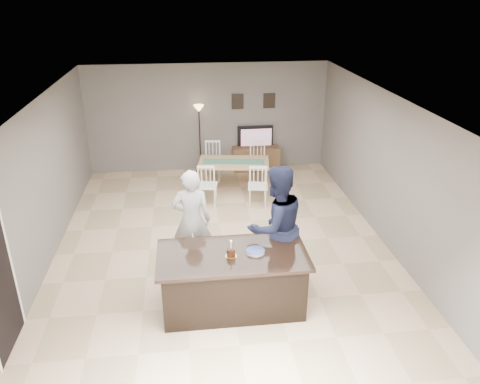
{
  "coord_description": "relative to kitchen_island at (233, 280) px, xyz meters",
  "views": [
    {
      "loc": [
        -0.58,
        -7.5,
        4.4
      ],
      "look_at": [
        0.29,
        -0.3,
        1.19
      ],
      "focal_mm": 35.0,
      "sensor_mm": 36.0,
      "label": 1
    }
  ],
  "objects": [
    {
      "name": "room_shell",
      "position": [
        0.0,
        1.8,
        1.22
      ],
      "size": [
        8.0,
        8.0,
        8.0
      ],
      "color": "slate",
      "rests_on": "floor"
    },
    {
      "name": "kitchen_island",
      "position": [
        0.0,
        0.0,
        0.0
      ],
      "size": [
        2.15,
        1.1,
        0.9
      ],
      "color": "black",
      "rests_on": "floor"
    },
    {
      "name": "dining_table",
      "position": [
        0.47,
        4.2,
        0.16
      ],
      "size": [
        1.75,
        1.99,
        0.97
      ],
      "rotation": [
        0.0,
        0.0,
        -0.15
      ],
      "color": "tan",
      "rests_on": "floor"
    },
    {
      "name": "floor",
      "position": [
        0.0,
        1.8,
        -0.45
      ],
      "size": [
        8.0,
        8.0,
        0.0
      ],
      "primitive_type": "plane",
      "color": "#D4AF88",
      "rests_on": "ground"
    },
    {
      "name": "birthday_cake",
      "position": [
        -0.03,
        -0.06,
        0.51
      ],
      "size": [
        0.17,
        0.17,
        0.26
      ],
      "color": "#EBB745",
      "rests_on": "kitchen_island"
    },
    {
      "name": "television",
      "position": [
        1.2,
        5.64,
        0.41
      ],
      "size": [
        0.91,
        0.12,
        0.53
      ],
      "primitive_type": "imported",
      "rotation": [
        0.0,
        0.0,
        3.14
      ],
      "color": "black",
      "rests_on": "tv_console"
    },
    {
      "name": "man",
      "position": [
        0.73,
        0.55,
        0.54
      ],
      "size": [
        1.18,
        1.06,
        1.99
      ],
      "primitive_type": "imported",
      "rotation": [
        0.0,
        0.0,
        3.52
      ],
      "color": "#181C36",
      "rests_on": "floor"
    },
    {
      "name": "picture_frames",
      "position": [
        1.15,
        5.78,
        1.3
      ],
      "size": [
        1.1,
        0.02,
        0.38
      ],
      "color": "black",
      "rests_on": "room_shell"
    },
    {
      "name": "tv_console",
      "position": [
        1.2,
        5.57,
        -0.15
      ],
      "size": [
        1.2,
        0.4,
        0.6
      ],
      "primitive_type": "cube",
      "color": "brown",
      "rests_on": "floor"
    },
    {
      "name": "plate_stack",
      "position": [
        0.33,
        -0.01,
        0.47
      ],
      "size": [
        0.27,
        0.27,
        0.04
      ],
      "color": "white",
      "rests_on": "kitchen_island"
    },
    {
      "name": "tv_screen_glow",
      "position": [
        1.2,
        5.56,
        0.42
      ],
      "size": [
        0.78,
        0.0,
        0.78
      ],
      "primitive_type": "plane",
      "rotation": [
        1.57,
        0.0,
        3.14
      ],
      "color": "orange",
      "rests_on": "tv_console"
    },
    {
      "name": "floor_lamp",
      "position": [
        -0.23,
        5.59,
        0.89
      ],
      "size": [
        0.26,
        0.26,
        1.73
      ],
      "color": "black",
      "rests_on": "floor"
    },
    {
      "name": "woman",
      "position": [
        -0.55,
        1.16,
        0.42
      ],
      "size": [
        0.67,
        0.46,
        1.76
      ],
      "primitive_type": "imported",
      "rotation": [
        0.0,
        0.0,
        3.08
      ],
      "color": "#B9B9BE",
      "rests_on": "floor"
    }
  ]
}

